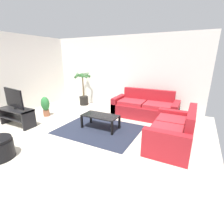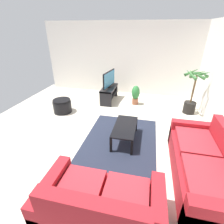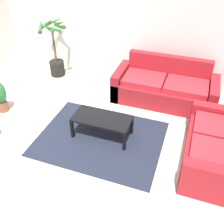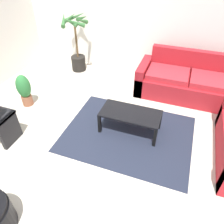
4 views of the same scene
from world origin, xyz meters
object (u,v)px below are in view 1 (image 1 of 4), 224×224
(couch_loveseat, at_px, (172,133))
(tv_stand, at_px, (17,115))
(coffee_table, at_px, (100,117))
(potted_plant_small, at_px, (45,106))
(potted_palm, at_px, (83,91))
(couch_main, at_px, (145,108))
(tv, at_px, (14,98))

(couch_loveseat, height_order, tv_stand, couch_loveseat)
(coffee_table, relative_size, potted_plant_small, 1.50)
(potted_palm, bearing_deg, tv_stand, -98.12)
(couch_main, relative_size, couch_loveseat, 1.31)
(couch_main, relative_size, tv, 2.20)
(tv_stand, bearing_deg, tv, 81.13)
(couch_loveseat, distance_m, tv, 4.37)
(couch_loveseat, xyz_separation_m, tv, (-4.24, -0.92, 0.53))
(couch_main, distance_m, tv, 4.02)
(tv_stand, xyz_separation_m, tv, (0.00, 0.00, 0.49))
(tv_stand, bearing_deg, couch_main, 38.11)
(couch_main, bearing_deg, potted_plant_small, -154.08)
(couch_main, xyz_separation_m, couch_loveseat, (1.10, -1.54, -0.00))
(coffee_table, xyz_separation_m, potted_plant_small, (-2.21, 0.03, 0.02))
(tv, xyz_separation_m, coffee_table, (2.30, 0.94, -0.48))
(tv_stand, xyz_separation_m, coffee_table, (2.30, 0.95, 0.01))
(couch_main, height_order, tv, tv)
(tv_stand, bearing_deg, potted_plant_small, 84.80)
(couch_loveseat, height_order, coffee_table, couch_loveseat)
(couch_loveseat, distance_m, potted_plant_small, 4.15)
(couch_loveseat, bearing_deg, potted_plant_small, 179.21)
(couch_loveseat, height_order, potted_plant_small, couch_loveseat)
(potted_palm, xyz_separation_m, potted_plant_small, (-0.30, -1.75, -0.24))
(tv_stand, relative_size, potted_palm, 0.79)
(couch_loveseat, relative_size, coffee_table, 1.58)
(couch_loveseat, distance_m, coffee_table, 1.94)
(couch_loveseat, height_order, potted_palm, potted_palm)
(couch_loveseat, xyz_separation_m, tv_stand, (-4.24, -0.92, 0.04))
(coffee_table, height_order, potted_palm, potted_palm)
(potted_plant_small, bearing_deg, potted_palm, 80.26)
(couch_main, relative_size, coffee_table, 2.07)
(couch_loveseat, relative_size, tv, 1.69)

